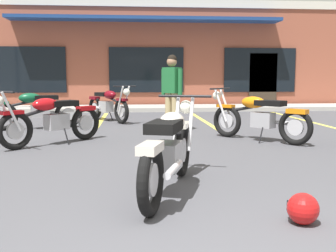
# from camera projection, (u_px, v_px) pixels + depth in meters

# --- Properties ---
(ground_plane) EXTENTS (80.00, 80.00, 0.00)m
(ground_plane) POSITION_uv_depth(u_px,v_px,m) (168.00, 157.00, 6.05)
(ground_plane) COLOR #47474C
(sidewalk_kerb) EXTENTS (22.00, 1.80, 0.14)m
(sidewalk_kerb) POSITION_uv_depth(u_px,v_px,m) (148.00, 108.00, 14.47)
(sidewalk_kerb) COLOR #A8A59E
(sidewalk_kerb) RESTS_ON ground_plane
(brick_storefront_building) EXTENTS (16.58, 7.06, 4.09)m
(brick_storefront_building) POSITION_uv_depth(u_px,v_px,m) (144.00, 58.00, 18.27)
(brick_storefront_building) COLOR brown
(brick_storefront_building) RESTS_ON ground_plane
(painted_stall_lines) EXTENTS (14.07, 4.80, 0.01)m
(painted_stall_lines) POSITION_uv_depth(u_px,v_px,m) (152.00, 121.00, 10.92)
(painted_stall_lines) COLOR #DBCC4C
(painted_stall_lines) RESTS_ON ground_plane
(motorcycle_foreground_classic) EXTENTS (0.95, 2.05, 0.98)m
(motorcycle_foreground_classic) POSITION_uv_depth(u_px,v_px,m) (170.00, 148.00, 4.15)
(motorcycle_foreground_classic) COLOR black
(motorcycle_foreground_classic) RESTS_ON ground_plane
(motorcycle_red_sportbike) EXTENTS (1.37, 1.85, 0.98)m
(motorcycle_red_sportbike) POSITION_uv_depth(u_px,v_px,m) (108.00, 104.00, 10.75)
(motorcycle_red_sportbike) COLOR black
(motorcycle_red_sportbike) RESTS_ON ground_plane
(motorcycle_black_cruiser) EXTENTS (1.65, 1.65, 0.98)m
(motorcycle_black_cruiser) POSITION_uv_depth(u_px,v_px,m) (52.00, 119.00, 7.08)
(motorcycle_black_cruiser) COLOR black
(motorcycle_black_cruiser) RESTS_ON ground_plane
(motorcycle_blue_standard) EXTENTS (1.59, 1.71, 0.98)m
(motorcycle_blue_standard) POSITION_uv_depth(u_px,v_px,m) (258.00, 116.00, 7.50)
(motorcycle_blue_standard) COLOR black
(motorcycle_blue_standard) RESTS_ON ground_plane
(motorcycle_orange_scrambler) EXTENTS (2.03, 1.01, 0.98)m
(motorcycle_orange_scrambler) POSITION_uv_depth(u_px,v_px,m) (36.00, 109.00, 9.18)
(motorcycle_orange_scrambler) COLOR black
(motorcycle_orange_scrambler) RESTS_ON ground_plane
(person_in_black_shirt) EXTENTS (0.47, 0.52, 1.68)m
(person_in_black_shirt) POSITION_uv_depth(u_px,v_px,m) (172.00, 88.00, 8.86)
(person_in_black_shirt) COLOR black
(person_in_black_shirt) RESTS_ON ground_plane
(helmet_on_pavement) EXTENTS (0.26, 0.26, 0.26)m
(helmet_on_pavement) POSITION_uv_depth(u_px,v_px,m) (303.00, 209.00, 3.27)
(helmet_on_pavement) COLOR #B71414
(helmet_on_pavement) RESTS_ON ground_plane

